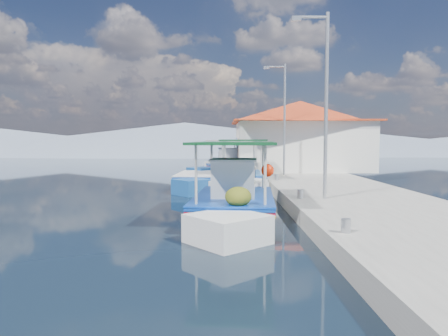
{
  "coord_description": "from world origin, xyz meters",
  "views": [
    {
      "loc": [
        1.24,
        -11.4,
        2.44
      ],
      "look_at": [
        1.29,
        4.92,
        1.3
      ],
      "focal_mm": 32.91,
      "sensor_mm": 36.0,
      "label": 1
    }
  ],
  "objects": [
    {
      "name": "harbor_building",
      "position": [
        6.2,
        15.0,
        2.78
      ],
      "size": [
        10.49,
        10.49,
        4.4
      ],
      "color": "silver",
      "rests_on": "quay"
    },
    {
      "name": "caique_blue_hull",
      "position": [
        -0.01,
        8.96,
        0.31
      ],
      "size": [
        2.17,
        6.47,
        1.15
      ],
      "rotation": [
        0.0,
        0.0,
        0.06
      ],
      "color": "#19539B",
      "rests_on": "ground"
    },
    {
      "name": "lamp_post_far",
      "position": [
        4.51,
        11.0,
        3.85
      ],
      "size": [
        1.21,
        0.14,
        6.0
      ],
      "color": "#A5A8AD",
      "rests_on": "quay"
    },
    {
      "name": "lamp_post_near",
      "position": [
        4.51,
        2.0,
        3.85
      ],
      "size": [
        1.21,
        0.14,
        6.0
      ],
      "color": "#A5A8AD",
      "rests_on": "quay"
    },
    {
      "name": "caique_far",
      "position": [
        1.66,
        15.37,
        0.49
      ],
      "size": [
        3.37,
        7.36,
        2.65
      ],
      "rotation": [
        0.0,
        0.0,
        -0.24
      ],
      "color": "white",
      "rests_on": "ground"
    },
    {
      "name": "main_caique",
      "position": [
        1.59,
        1.0,
        0.5
      ],
      "size": [
        2.72,
        7.94,
        2.62
      ],
      "rotation": [
        0.0,
        0.0,
        0.08
      ],
      "color": "white",
      "rests_on": "ground"
    },
    {
      "name": "ground",
      "position": [
        0.0,
        0.0,
        0.0
      ],
      "size": [
        160.0,
        160.0,
        0.0
      ],
      "primitive_type": "plane",
      "color": "black",
      "rests_on": "ground"
    },
    {
      "name": "caique_green_canopy",
      "position": [
        2.14,
        9.2,
        0.4
      ],
      "size": [
        2.28,
        7.23,
        2.7
      ],
      "rotation": [
        0.0,
        0.0,
        -0.02
      ],
      "color": "white",
      "rests_on": "ground"
    },
    {
      "name": "quay",
      "position": [
        5.9,
        6.0,
        0.25
      ],
      "size": [
        5.0,
        44.0,
        0.5
      ],
      "primitive_type": "cube",
      "color": "#9D9B93",
      "rests_on": "ground"
    },
    {
      "name": "bollards",
      "position": [
        3.8,
        5.25,
        0.65
      ],
      "size": [
        0.2,
        17.2,
        0.3
      ],
      "color": "#A5A8AD",
      "rests_on": "quay"
    },
    {
      "name": "mountain_ridge",
      "position": [
        6.54,
        56.0,
        2.04
      ],
      "size": [
        171.4,
        96.0,
        5.5
      ],
      "color": "slate",
      "rests_on": "ground"
    }
  ]
}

